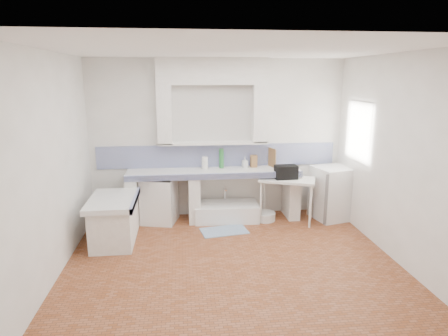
{
  "coord_description": "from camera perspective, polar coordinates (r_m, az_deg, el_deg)",
  "views": [
    {
      "loc": [
        -0.64,
        -4.81,
        2.48
      ],
      "look_at": [
        0.0,
        1.0,
        1.1
      ],
      "focal_mm": 30.99,
      "sensor_mm": 36.0,
      "label": 1
    }
  ],
  "objects": [
    {
      "name": "wall_right",
      "position": [
        5.72,
        24.24,
        1.21
      ],
      "size": [
        0.0,
        4.5,
        4.5
      ],
      "primitive_type": "plane",
      "rotation": [
        1.57,
        0.0,
        -1.57
      ],
      "color": "white",
      "rests_on": "ground"
    },
    {
      "name": "counter_pier_mid",
      "position": [
        6.83,
        -4.41,
        -4.39
      ],
      "size": [
        0.2,
        0.55,
        0.82
      ],
      "primitive_type": "cube",
      "color": "white",
      "rests_on": "ground"
    },
    {
      "name": "lace_valance",
      "position": [
        6.7,
        19.78,
        8.23
      ],
      "size": [
        0.01,
        0.84,
        0.24
      ],
      "primitive_type": "cube",
      "color": "white",
      "rests_on": "ground"
    },
    {
      "name": "green_bottle_b",
      "position": [
        6.84,
        -0.35,
        1.39
      ],
      "size": [
        0.09,
        0.09,
        0.34
      ],
      "primitive_type": "cylinder",
      "rotation": [
        0.0,
        0.0,
        0.22
      ],
      "color": "#297534",
      "rests_on": "counter_slab"
    },
    {
      "name": "cutting_board",
      "position": [
        6.99,
        7.1,
        1.54
      ],
      "size": [
        0.09,
        0.24,
        0.34
      ],
      "primitive_type": "cube",
      "rotation": [
        0.0,
        0.0,
        0.29
      ],
      "color": "olive",
      "rests_on": "counter_slab"
    },
    {
      "name": "wall_back",
      "position": [
        6.92,
        -0.91,
        4.31
      ],
      "size": [
        4.5,
        0.0,
        4.5
      ],
      "primitive_type": "plane",
      "rotation": [
        1.57,
        0.0,
        0.0
      ],
      "color": "white",
      "rests_on": "ground"
    },
    {
      "name": "green_bottle_a",
      "position": [
        6.84,
        -0.41,
        1.41
      ],
      "size": [
        0.09,
        0.09,
        0.35
      ],
      "primitive_type": "cylinder",
      "rotation": [
        0.0,
        0.0,
        -0.28
      ],
      "color": "#297534",
      "rests_on": "counter_slab"
    },
    {
      "name": "fridge",
      "position": [
        7.15,
        15.63,
        -3.56
      ],
      "size": [
        0.74,
        0.74,
        0.94
      ],
      "primitive_type": "cube",
      "rotation": [
        0.0,
        0.0,
        0.26
      ],
      "color": "white",
      "rests_on": "ground"
    },
    {
      "name": "counter_pier_left",
      "position": [
        6.88,
        -13.21,
        -4.58
      ],
      "size": [
        0.2,
        0.55,
        0.82
      ],
      "primitive_type": "cube",
      "color": "white",
      "rests_on": "ground"
    },
    {
      "name": "counter_lip",
      "position": [
        6.46,
        -1.29,
        -1.25
      ],
      "size": [
        3.0,
        0.04,
        0.1
      ],
      "primitive_type": "cube",
      "color": "navy",
      "rests_on": "ground"
    },
    {
      "name": "ceiling",
      "position": [
        4.86,
        1.36,
        17.06
      ],
      "size": [
        4.5,
        4.5,
        0.0
      ],
      "primitive_type": "plane",
      "rotation": [
        3.14,
        0.0,
        0.0
      ],
      "color": "white",
      "rests_on": "ground"
    },
    {
      "name": "wall_left",
      "position": [
        5.18,
        -24.21,
        0.08
      ],
      "size": [
        0.0,
        4.5,
        4.5
      ],
      "primitive_type": "plane",
      "rotation": [
        1.57,
        0.0,
        1.57
      ],
      "color": "white",
      "rests_on": "ground"
    },
    {
      "name": "peninsula_top",
      "position": [
        6.08,
        -16.07,
        -4.66
      ],
      "size": [
        0.7,
        1.1,
        0.08
      ],
      "primitive_type": "cube",
      "color": "white",
      "rests_on": "ground"
    },
    {
      "name": "sink",
      "position": [
        6.92,
        0.34,
        -6.54
      ],
      "size": [
        1.13,
        0.63,
        0.27
      ],
      "primitive_type": "cube",
      "rotation": [
        0.0,
        0.0,
        -0.03
      ],
      "color": "white",
      "rests_on": "ground"
    },
    {
      "name": "rug",
      "position": [
        6.45,
        0.02,
        -9.25
      ],
      "size": [
        0.81,
        0.55,
        0.01
      ],
      "primitive_type": "cube",
      "rotation": [
        0.0,
        0.0,
        0.17
      ],
      "color": "#396796",
      "rests_on": "ground"
    },
    {
      "name": "counter_slab",
      "position": [
        6.73,
        -1.5,
        -0.65
      ],
      "size": [
        3.0,
        0.6,
        0.08
      ],
      "primitive_type": "cube",
      "color": "white",
      "rests_on": "ground"
    },
    {
      "name": "peninsula_base",
      "position": [
        6.2,
        -15.86,
        -7.74
      ],
      "size": [
        0.6,
        1.0,
        0.62
      ],
      "primitive_type": "cube",
      "color": "white",
      "rests_on": "ground"
    },
    {
      "name": "bucket_orange",
      "position": [
        6.94,
        0.6,
        -6.38
      ],
      "size": [
        0.34,
        0.34,
        0.29
      ],
      "primitive_type": "cylinder",
      "rotation": [
        0.0,
        0.0,
        0.09
      ],
      "color": "orange",
      "rests_on": "ground"
    },
    {
      "name": "floor",
      "position": [
        5.45,
        1.19,
        -13.79
      ],
      "size": [
        4.5,
        4.5,
        0.0
      ],
      "primitive_type": "plane",
      "color": "brown",
      "rests_on": "ground"
    },
    {
      "name": "soap_bottle",
      "position": [
        6.91,
        3.09,
        0.87
      ],
      "size": [
        0.11,
        0.11,
        0.19
      ],
      "primitive_type": "imported",
      "rotation": [
        0.0,
        0.0,
        0.3
      ],
      "color": "white",
      "rests_on": "counter_slab"
    },
    {
      "name": "alcove_mass",
      "position": [
        6.71,
        -1.72,
        14.09
      ],
      "size": [
        1.9,
        0.25,
        0.45
      ],
      "primitive_type": "cube",
      "color": "white",
      "rests_on": "ground"
    },
    {
      "name": "bucket_blue",
      "position": [
        6.89,
        3.13,
        -6.66
      ],
      "size": [
        0.33,
        0.33,
        0.27
      ],
      "primitive_type": "cylinder",
      "rotation": [
        0.0,
        0.0,
        0.17
      ],
      "color": "#0A13AE",
      "rests_on": "ground"
    },
    {
      "name": "stove",
      "position": [
        6.83,
        -9.48,
        -4.68
      ],
      "size": [
        0.67,
        0.66,
        0.79
      ],
      "primitive_type": "cube",
      "rotation": [
        0.0,
        0.0,
        -0.24
      ],
      "color": "white",
      "rests_on": "ground"
    },
    {
      "name": "bucket_red",
      "position": [
        6.82,
        -1.64,
        -6.75
      ],
      "size": [
        0.41,
        0.41,
        0.29
      ],
      "primitive_type": "cylinder",
      "rotation": [
        0.0,
        0.0,
        0.42
      ],
      "color": "#B11804",
      "rests_on": "ground"
    },
    {
      "name": "knife_block",
      "position": [
        6.94,
        4.4,
        1.01
      ],
      "size": [
        0.12,
        0.1,
        0.22
      ],
      "primitive_type": "cube",
      "rotation": [
        0.0,
        0.0,
        0.14
      ],
      "color": "olive",
      "rests_on": "counter_slab"
    },
    {
      "name": "water_bottle_a",
      "position": [
        7.08,
        -1.52,
        -6.08
      ],
      "size": [
        0.08,
        0.08,
        0.27
      ],
      "primitive_type": "cylinder",
      "rotation": [
        0.0,
        0.0,
        0.13
      ],
      "color": "silver",
      "rests_on": "ground"
    },
    {
      "name": "window_frame",
      "position": [
        6.8,
        20.63,
        5.0
      ],
      "size": [
        0.35,
        0.86,
        1.06
      ],
      "primitive_type": "cube",
      "color": "#3B2012",
      "rests_on": "ground"
    },
    {
      "name": "black_bag",
      "position": [
        6.68,
        9.13,
        -0.6
      ],
      "size": [
        0.38,
        0.23,
        0.24
      ],
      "primitive_type": "cube",
      "rotation": [
        0.0,
        0.0,
        0.04
      ],
      "color": "black",
      "rests_on": "side_table"
    },
    {
      "name": "backsplash",
      "position": [
        6.96,
        -0.89,
        1.85
      ],
      "size": [
        4.27,
        0.03,
        0.4
      ],
      "primitive_type": "cube",
      "color": "navy",
      "rests_on": "ground"
    },
    {
      "name": "water_bottle_b",
      "position": [
        7.11,
        0.55,
        -6.0
      ],
      "size": [
        0.08,
        0.08,
        0.27
      ],
      "primitive_type": "cylinder",
      "rotation": [
        0.0,
        0.0,
        0.12
      ],
      "color": "silver",
      "rests_on": "ground"
    },
    {
      "name": "peninsula_lip",
      "position": [
        6.04,
        -12.97,
        -4.61
      ],
      "size": [
        0.04,
        1.1,
        0.1
      ],
      "primitive_type": "cube",
      "color": "navy",
      "rests_on": "ground"
    },
    {
      "name": "counter_pier_right",
      "position": [
        7.1,
        9.87,
        -3.87
      ],
      "size": [
        0.2,
        0.55,
        0.82
      ],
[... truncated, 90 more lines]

